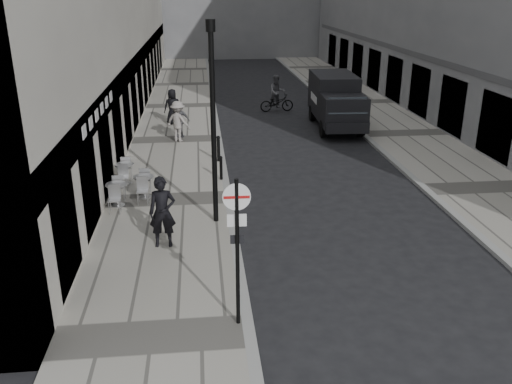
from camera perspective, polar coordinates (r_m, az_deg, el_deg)
sidewalk at (r=25.65m, az=-8.41°, el=5.41°), size 4.00×60.00×0.12m
far_sidewalk at (r=27.45m, az=15.30°, el=5.91°), size 4.00×60.00×0.12m
walking_man at (r=14.78m, az=-9.82°, el=-2.11°), size 0.72×0.47×1.97m
sign_post at (r=10.78m, az=-2.00°, el=-4.42°), size 0.56×0.09×3.23m
lamppost at (r=15.51m, az=-4.54°, el=8.07°), size 0.26×0.26×5.86m
bollard_near at (r=19.88m, az=-3.70°, el=2.48°), size 0.11×0.11×0.84m
bollard_far at (r=22.02m, az=-3.97°, el=4.50°), size 0.13×0.13×0.99m
panel_van at (r=28.03m, az=8.39°, el=9.69°), size 2.33×5.65×2.61m
cyclist at (r=31.55m, az=2.20°, el=9.92°), size 2.00×0.88×2.09m
pedestrian_a at (r=25.68m, az=-8.07°, el=7.49°), size 1.04×0.66×1.65m
pedestrian_b at (r=25.02m, az=-8.19°, el=7.36°), size 1.38×1.21×1.85m
pedestrian_c at (r=28.35m, az=-8.77°, el=8.87°), size 0.96×0.70×1.80m
cafe_table_near at (r=17.98m, az=-14.43°, el=-0.08°), size 0.69×1.56×0.89m
cafe_table_mid at (r=18.52m, az=-11.71°, el=0.74°), size 0.68×1.54×0.88m
cafe_table_far at (r=19.98m, az=-13.63°, el=2.07°), size 0.68×1.53×0.87m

